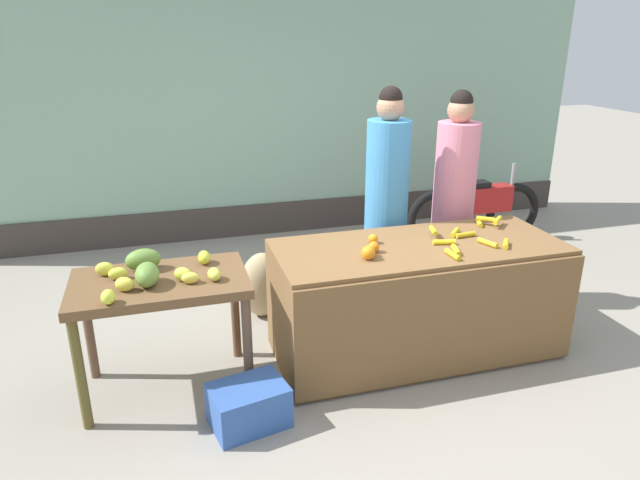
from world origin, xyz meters
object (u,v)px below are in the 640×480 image
Objects in this scene: produce_crate at (249,405)px; produce_sack at (262,285)px; vendor_woman_pink_shirt at (453,201)px; parked_motorcycle at (475,209)px; vendor_woman_blue_shirt at (386,204)px.

produce_crate is 1.40m from produce_sack.
vendor_woman_pink_shirt reaches higher than parked_motorcycle.
vendor_woman_blue_shirt is 1.20m from produce_sack.
vendor_woman_blue_shirt reaches higher than produce_sack.
produce_crate is at bearing -140.60° from parked_motorcycle.
parked_motorcycle is (1.56, 1.20, -0.53)m from vendor_woman_blue_shirt.
vendor_woman_pink_shirt reaches higher than produce_sack.
parked_motorcycle is 2.75m from produce_sack.
vendor_woman_pink_shirt is at bearing 0.90° from vendor_woman_blue_shirt.
produce_sack reaches higher than produce_crate.
produce_crate is at bearing -148.49° from vendor_woman_pink_shirt.
vendor_woman_pink_shirt reaches higher than produce_crate.
produce_crate is (-1.33, -1.17, -0.80)m from vendor_woman_blue_shirt.
vendor_woman_pink_shirt is 2.39m from produce_crate.
produce_sack is (0.35, 1.35, 0.14)m from produce_crate.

